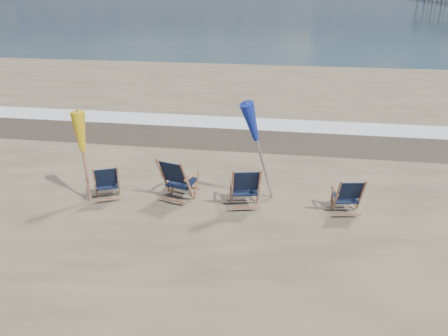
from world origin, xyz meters
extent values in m
cube|color=silver|center=(0.00, 8.30, 0.00)|extent=(200.00, 1.40, 0.01)
cube|color=#42362A|center=(0.00, 6.80, 0.00)|extent=(200.00, 2.60, 0.00)
cylinder|color=#9A6245|center=(-3.00, 1.97, 1.01)|extent=(0.06, 0.06, 2.02)
cone|color=gold|center=(-3.00, 1.97, 1.54)|extent=(0.30, 0.30, 0.85)
cylinder|color=#A5A5AD|center=(0.75, 2.55, 1.19)|extent=(0.06, 0.06, 2.38)
cone|color=navy|center=(0.75, 2.55, 1.91)|extent=(0.30, 0.30, 0.85)
camera|label=1|loc=(1.33, -6.12, 4.49)|focal=35.00mm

